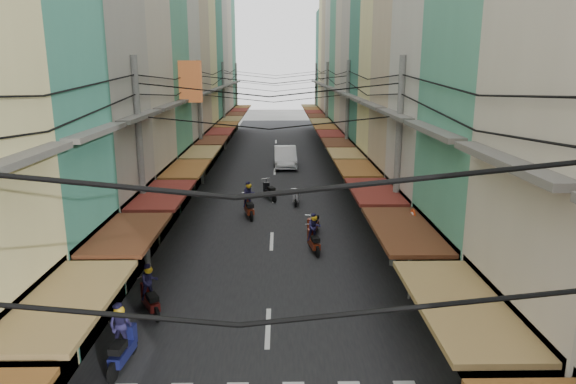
{
  "coord_description": "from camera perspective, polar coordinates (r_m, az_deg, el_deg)",
  "views": [
    {
      "loc": [
        0.37,
        -16.25,
        7.79
      ],
      "look_at": [
        0.74,
        5.81,
        2.38
      ],
      "focal_mm": 32.0,
      "sensor_mm": 36.0,
      "label": 1
    }
  ],
  "objects": [
    {
      "name": "ground",
      "position": [
        18.02,
        -2.1,
        -11.84
      ],
      "size": [
        160.0,
        160.0,
        0.0
      ],
      "primitive_type": "plane",
      "color": "slate",
      "rests_on": "ground"
    },
    {
      "name": "road",
      "position": [
        37.08,
        -1.52,
        1.66
      ],
      "size": [
        10.0,
        80.0,
        0.02
      ],
      "primitive_type": "cube",
      "color": "black",
      "rests_on": "ground"
    },
    {
      "name": "sidewalk_left",
      "position": [
        37.7,
        -11.45,
        1.62
      ],
      "size": [
        3.0,
        80.0,
        0.06
      ],
      "primitive_type": "cube",
      "color": "gray",
      "rests_on": "ground"
    },
    {
      "name": "sidewalk_right",
      "position": [
        37.57,
        8.45,
        1.71
      ],
      "size": [
        3.0,
        80.0,
        0.06
      ],
      "primitive_type": "cube",
      "color": "gray",
      "rests_on": "ground"
    },
    {
      "name": "building_row_left",
      "position": [
        33.9,
        -15.8,
        16.64
      ],
      "size": [
        7.8,
        67.67,
        23.7
      ],
      "color": "#BCB8AC",
      "rests_on": "ground"
    },
    {
      "name": "building_row_right",
      "position": [
        33.59,
        12.52,
        16.23
      ],
      "size": [
        7.8,
        68.98,
        22.59
      ],
      "color": "#397E69",
      "rests_on": "ground"
    },
    {
      "name": "utility_poles",
      "position": [
        31.29,
        -1.68,
        11.57
      ],
      "size": [
        10.2,
        66.13,
        8.2
      ],
      "color": "gray",
      "rests_on": "ground"
    },
    {
      "name": "white_car",
      "position": [
        40.98,
        -0.3,
        2.82
      ],
      "size": [
        5.74,
        2.34,
        2.01
      ],
      "primitive_type": "imported",
      "rotation": [
        0.0,
        0.0,
        0.02
      ],
      "color": "white",
      "rests_on": "ground"
    },
    {
      "name": "bicycle",
      "position": [
        17.01,
        24.26,
        -14.79
      ],
      "size": [
        1.81,
        1.12,
        1.17
      ],
      "primitive_type": "imported",
      "rotation": [
        0.0,
        0.0,
        1.26
      ],
      "color": "black",
      "rests_on": "ground"
    },
    {
      "name": "moving_scooters",
      "position": [
        22.5,
        -4.54,
        -5.08
      ],
      "size": [
        6.21,
        19.44,
        1.93
      ],
      "color": "black",
      "rests_on": "ground"
    },
    {
      "name": "parked_scooters",
      "position": [
        15.21,
        16.05,
        -15.6
      ],
      "size": [
        12.91,
        15.37,
        0.98
      ],
      "color": "black",
      "rests_on": "ground"
    },
    {
      "name": "pedestrians",
      "position": [
        19.82,
        -14.55,
        -6.6
      ],
      "size": [
        13.65,
        26.77,
        2.24
      ],
      "color": "#2A202B",
      "rests_on": "ground"
    },
    {
      "name": "market_umbrella",
      "position": [
        13.81,
        26.8,
        -11.75
      ],
      "size": [
        2.35,
        2.35,
        2.48
      ],
      "color": "#B2B2B7",
      "rests_on": "ground"
    },
    {
      "name": "traffic_sign",
      "position": [
        17.64,
        13.6,
        -4.51
      ],
      "size": [
        0.1,
        0.7,
        3.21
      ],
      "color": "gray",
      "rests_on": "ground"
    }
  ]
}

